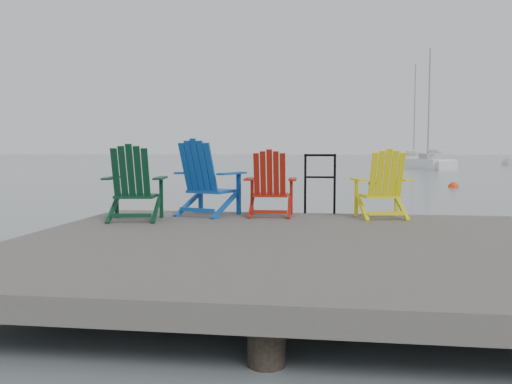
# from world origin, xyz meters

# --- Properties ---
(ground) EXTENTS (400.00, 400.00, 0.00)m
(ground) POSITION_xyz_m (0.00, 0.00, 0.00)
(ground) COLOR slate
(ground) RESTS_ON ground
(dock) EXTENTS (6.00, 5.00, 1.40)m
(dock) POSITION_xyz_m (0.00, 0.00, 0.35)
(dock) COLOR #282624
(dock) RESTS_ON ground
(handrail) EXTENTS (0.48, 0.04, 0.90)m
(handrail) POSITION_xyz_m (0.25, 2.45, 1.04)
(handrail) COLOR black
(handrail) RESTS_ON dock
(chair_green) EXTENTS (0.88, 0.83, 1.00)m
(chair_green) POSITION_xyz_m (-2.22, 1.25, 1.00)
(chair_green) COLOR #08311C
(chair_green) RESTS_ON dock
(chair_blue) EXTENTS (1.03, 0.99, 1.08)m
(chair_blue) POSITION_xyz_m (-1.39, 1.96, 1.04)
(chair_blue) COLOR #104AA8
(chair_blue) RESTS_ON dock
(chair_red) EXTENTS (0.77, 0.72, 0.93)m
(chair_red) POSITION_xyz_m (-0.45, 1.98, 0.97)
(chair_red) COLOR #98170B
(chair_red) RESTS_ON dock
(chair_yellow) EXTENTS (0.84, 0.80, 0.94)m
(chair_yellow) POSITION_xyz_m (1.13, 1.98, 0.98)
(chair_yellow) COLOR yellow
(chair_yellow) RESTS_ON dock
(sailboat_near) EXTENTS (2.91, 7.17, 9.82)m
(sailboat_near) POSITION_xyz_m (8.10, 38.84, 0.36)
(sailboat_near) COLOR white
(sailboat_near) RESTS_ON ground
(sailboat_mid) EXTENTS (4.89, 8.47, 11.41)m
(sailboat_mid) POSITION_xyz_m (9.43, 56.98, 0.36)
(sailboat_mid) COLOR silver
(sailboat_mid) RESTS_ON ground
(buoy_a) EXTENTS (0.41, 0.41, 0.41)m
(buoy_a) POSITION_xyz_m (5.21, 16.53, 0.00)
(buoy_a) COLOR #F0390E
(buoy_a) RESTS_ON ground
(buoy_b) EXTENTS (0.37, 0.37, 0.37)m
(buoy_b) POSITION_xyz_m (2.19, 18.22, 0.00)
(buoy_b) COLOR #B91A0A
(buoy_b) RESTS_ON ground
(buoy_d) EXTENTS (0.41, 0.41, 0.41)m
(buoy_d) POSITION_xyz_m (8.94, 36.27, 0.00)
(buoy_d) COLOR #E74C0D
(buoy_d) RESTS_ON ground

